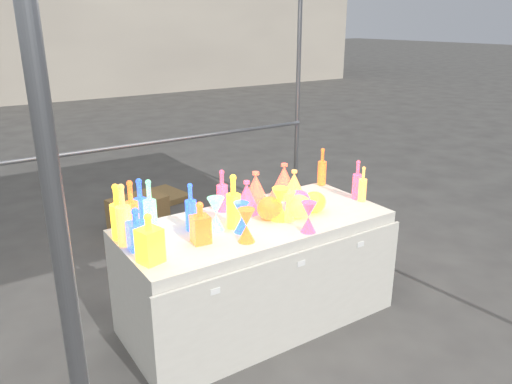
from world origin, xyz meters
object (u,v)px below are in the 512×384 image
lampshade_0 (256,189)px  hourglass_0 (246,225)px  display_table (257,271)px  bottle_0 (117,211)px  cardboard_box_closed (138,215)px  decanter_0 (149,238)px  globe_0 (314,203)px

lampshade_0 → hourglass_0: bearing=-105.0°
hourglass_0 → lampshade_0: bearing=51.3°
display_table → hourglass_0: size_ratio=8.85×
display_table → bottle_0: 1.04m
display_table → cardboard_box_closed: bearing=94.3°
decanter_0 → cardboard_box_closed: bearing=56.9°
display_table → decanter_0: decanter_0 is taller
decanter_0 → hourglass_0: 0.59m
bottle_0 → hourglass_0: size_ratio=1.68×
lampshade_0 → globe_0: bearing=-24.4°
cardboard_box_closed → bottle_0: 1.96m
bottle_0 → cardboard_box_closed: bearing=67.1°
cardboard_box_closed → bottle_0: size_ratio=1.45×
bottle_0 → lampshade_0: size_ratio=1.35×
hourglass_0 → lampshade_0: size_ratio=0.81×
lampshade_0 → bottle_0: bearing=-156.4°
cardboard_box_closed → hourglass_0: 2.24m
display_table → decanter_0: (-0.81, -0.17, 0.52)m
cardboard_box_closed → lampshade_0: bearing=-94.3°
decanter_0 → lampshade_0: size_ratio=1.11×
hourglass_0 → globe_0: 0.67m
globe_0 → display_table: bearing=169.2°
cardboard_box_closed → decanter_0: bearing=-121.9°
bottle_0 → decanter_0: 0.41m
hourglass_0 → cardboard_box_closed: bearing=87.7°
globe_0 → hourglass_0: bearing=-166.7°
globe_0 → lampshade_0: lampshade_0 is taller
display_table → bottle_0: (-0.85, 0.23, 0.55)m
hourglass_0 → lampshade_0: lampshade_0 is taller
bottle_0 → lampshade_0: 0.99m
bottle_0 → display_table: bearing=-15.2°
cardboard_box_closed → hourglass_0: size_ratio=2.43×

